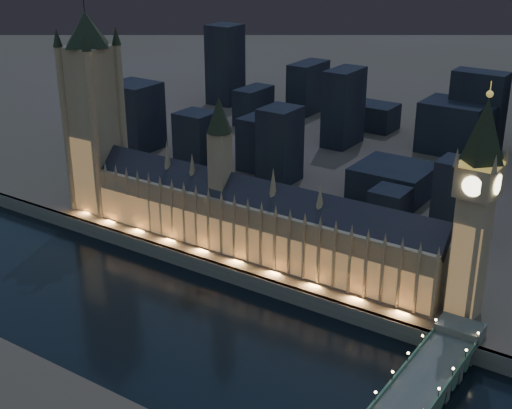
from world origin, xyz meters
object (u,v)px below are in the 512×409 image
Objects in this scene: palace_of_westminster at (251,218)px; victoria_tower at (93,104)px; westminster_bridge at (413,402)px; elizabeth_tower at (477,192)px.

victoria_tower reaches higher than palace_of_westminster.
palace_of_westminster is 134.12m from westminster_bridge.
elizabeth_tower reaches higher than palace_of_westminster.
westminster_bridge is at bearing -29.46° from palace_of_westminster.
victoria_tower reaches higher than westminster_bridge.
victoria_tower is 240.73m from westminster_bridge.
victoria_tower is 218.05m from elizabeth_tower.
elizabeth_tower is 88.03m from westminster_bridge.
victoria_tower is at bearing 163.65° from westminster_bridge.
palace_of_westminster is at bearing 150.54° from westminster_bridge.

